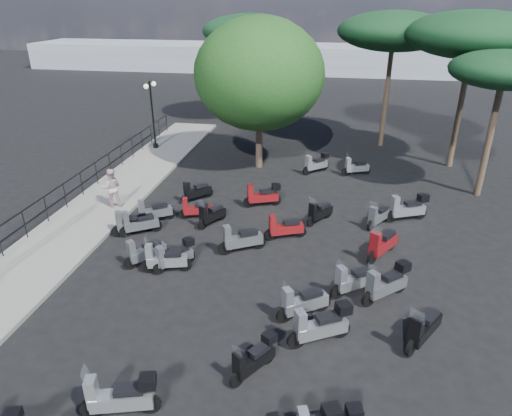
% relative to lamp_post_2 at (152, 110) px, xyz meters
% --- Properties ---
extents(ground, '(120.00, 120.00, 0.00)m').
position_rel_lamp_post_2_xyz_m(ground, '(7.20, -12.21, -2.38)').
color(ground, black).
rests_on(ground, ground).
extents(sidewalk, '(3.00, 30.00, 0.15)m').
position_rel_lamp_post_2_xyz_m(sidewalk, '(0.70, -9.21, -2.31)').
color(sidewalk, slate).
rests_on(sidewalk, ground).
extents(railing, '(0.04, 26.04, 1.10)m').
position_rel_lamp_post_2_xyz_m(railing, '(-0.60, -9.41, -1.48)').
color(railing, black).
rests_on(railing, sidewalk).
extents(lamp_post_2, '(0.37, 1.15, 3.91)m').
position_rel_lamp_post_2_xyz_m(lamp_post_2, '(0.00, 0.00, 0.00)').
color(lamp_post_2, black).
rests_on(lamp_post_2, sidewalk).
extents(pedestrian_far, '(0.99, 0.88, 1.69)m').
position_rel_lamp_post_2_xyz_m(pedestrian_far, '(1.32, -8.22, -1.39)').
color(pedestrian_far, '#C1A4A5').
rests_on(pedestrian_far, sidewalk).
extents(scooter_2, '(1.17, 1.27, 1.25)m').
position_rel_lamp_post_2_xyz_m(scooter_2, '(5.50, -12.28, -1.91)').
color(scooter_2, black).
rests_on(scooter_2, ground).
extents(scooter_3, '(1.43, 1.03, 1.32)m').
position_rel_lamp_post_2_xyz_m(scooter_3, '(3.35, -10.22, -1.92)').
color(scooter_3, black).
rests_on(scooter_3, ground).
extents(scooter_4, '(1.46, 0.65, 1.19)m').
position_rel_lamp_post_2_xyz_m(scooter_4, '(5.09, -8.49, -1.97)').
color(scooter_4, black).
rests_on(scooter_4, ground).
extents(scooter_5, '(1.17, 1.24, 1.28)m').
position_rel_lamp_post_2_xyz_m(scooter_5, '(4.57, -6.74, -1.94)').
color(scooter_5, black).
rests_on(scooter_5, ground).
extents(scooter_7, '(1.71, 0.74, 1.39)m').
position_rel_lamp_post_2_xyz_m(scooter_7, '(6.34, -18.21, -1.86)').
color(scooter_7, black).
rests_on(scooter_7, ground).
extents(scooter_8, '(1.21, 1.26, 1.31)m').
position_rel_lamp_post_2_xyz_m(scooter_8, '(4.42, -12.21, -1.92)').
color(scooter_8, black).
rests_on(scooter_8, ground).
extents(scooter_9, '(1.64, 0.69, 1.33)m').
position_rel_lamp_post_2_xyz_m(scooter_9, '(5.25, -12.57, -1.92)').
color(scooter_9, black).
rests_on(scooter_9, ground).
extents(scooter_10, '(0.89, 1.41, 1.24)m').
position_rel_lamp_post_2_xyz_m(scooter_10, '(5.87, -8.94, -1.95)').
color(scooter_10, black).
rests_on(scooter_10, ground).
extents(scooter_11, '(1.60, 0.84, 1.34)m').
position_rel_lamp_post_2_xyz_m(scooter_11, '(7.60, -6.83, -1.88)').
color(scooter_11, black).
rests_on(scooter_11, ground).
extents(scooter_14, '(0.99, 1.31, 1.20)m').
position_rel_lamp_post_2_xyz_m(scooter_14, '(8.98, -16.52, -1.93)').
color(scooter_14, black).
rests_on(scooter_14, ground).
extents(scooter_15, '(1.61, 1.02, 1.42)m').
position_rel_lamp_post_2_xyz_m(scooter_15, '(7.47, -10.84, -1.89)').
color(scooter_15, black).
rests_on(scooter_15, ground).
extents(scooter_16, '(1.56, 0.82, 1.31)m').
position_rel_lamp_post_2_xyz_m(scooter_16, '(8.89, -9.60, -1.93)').
color(scooter_16, black).
rests_on(scooter_16, ground).
extents(scooter_17, '(1.29, 1.22, 1.29)m').
position_rel_lamp_post_2_xyz_m(scooter_17, '(9.65, -2.21, -1.89)').
color(scooter_17, black).
rests_on(scooter_17, ground).
extents(scooter_19, '(1.66, 1.08, 1.45)m').
position_rel_lamp_post_2_xyz_m(scooter_19, '(10.50, -15.11, -1.83)').
color(scooter_19, black).
rests_on(scooter_19, ground).
extents(scooter_20, '(1.47, 1.34, 1.44)m').
position_rel_lamp_post_2_xyz_m(scooter_20, '(12.36, -12.83, -1.84)').
color(scooter_20, black).
rests_on(scooter_20, ground).
extents(scooter_21, '(1.14, 1.63, 1.48)m').
position_rel_lamp_post_2_xyz_m(scooter_21, '(12.41, -10.33, -1.87)').
color(scooter_21, black).
rests_on(scooter_21, ground).
extents(scooter_22, '(0.99, 1.35, 1.25)m').
position_rel_lamp_post_2_xyz_m(scooter_22, '(10.12, -7.95, -1.95)').
color(scooter_22, black).
rests_on(scooter_22, ground).
extents(scooter_23, '(1.47, 0.77, 1.23)m').
position_rel_lamp_post_2_xyz_m(scooter_23, '(11.68, -2.23, -1.95)').
color(scooter_23, black).
rests_on(scooter_23, ground).
extents(scooter_26, '(1.09, 1.55, 1.42)m').
position_rel_lamp_post_2_xyz_m(scooter_26, '(13.16, -14.69, -1.89)').
color(scooter_26, black).
rests_on(scooter_26, ground).
extents(scooter_27, '(1.49, 1.10, 1.39)m').
position_rel_lamp_post_2_xyz_m(scooter_27, '(11.41, -12.73, -1.90)').
color(scooter_27, black).
rests_on(scooter_27, ground).
extents(scooter_28, '(0.97, 1.36, 1.25)m').
position_rel_lamp_post_2_xyz_m(scooter_28, '(12.45, -7.89, -1.95)').
color(scooter_28, black).
rests_on(scooter_28, ground).
extents(scooter_29, '(1.72, 0.96, 1.45)m').
position_rel_lamp_post_2_xyz_m(scooter_29, '(13.63, -7.18, -1.83)').
color(scooter_29, black).
rests_on(scooter_29, ground).
extents(scooter_30, '(1.43, 1.03, 1.32)m').
position_rel_lamp_post_2_xyz_m(scooter_30, '(3.07, -10.23, -1.92)').
color(scooter_30, black).
rests_on(scooter_30, ground).
extents(scooter_31, '(1.43, 1.03, 1.32)m').
position_rel_lamp_post_2_xyz_m(scooter_31, '(3.50, -9.11, -1.92)').
color(scooter_31, black).
rests_on(scooter_31, ground).
extents(scooter_32, '(1.49, 1.10, 1.39)m').
position_rel_lamp_post_2_xyz_m(scooter_32, '(9.95, -14.13, -1.90)').
color(scooter_32, black).
rests_on(scooter_32, ground).
extents(broadleaf_tree, '(6.50, 6.50, 7.62)m').
position_rel_lamp_post_2_xyz_m(broadleaf_tree, '(6.59, -1.86, 2.47)').
color(broadleaf_tree, '#38281E').
rests_on(broadleaf_tree, ground).
extents(pine_0, '(6.28, 6.28, 7.71)m').
position_rel_lamp_post_2_xyz_m(pine_0, '(13.32, 3.32, 4.21)').
color(pine_0, '#38281E').
rests_on(pine_0, ground).
extents(pine_1, '(6.50, 6.50, 7.85)m').
position_rel_lamp_post_2_xyz_m(pine_1, '(16.74, 0.09, 4.31)').
color(pine_1, '#38281E').
rests_on(pine_1, ground).
extents(pine_2, '(6.57, 6.57, 7.37)m').
position_rel_lamp_post_2_xyz_m(pine_2, '(4.35, 7.75, 3.82)').
color(pine_2, '#38281E').
rests_on(pine_2, ground).
extents(pine_3, '(4.49, 4.49, 6.42)m').
position_rel_lamp_post_2_xyz_m(pine_3, '(17.22, -3.82, 3.22)').
color(pine_3, '#38281E').
rests_on(pine_3, ground).
extents(distant_hills, '(70.00, 8.00, 3.00)m').
position_rel_lamp_post_2_xyz_m(distant_hills, '(7.20, 32.79, -0.88)').
color(distant_hills, gray).
rests_on(distant_hills, ground).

